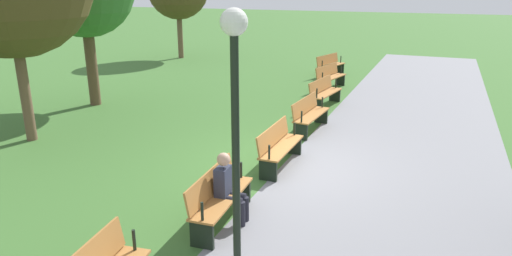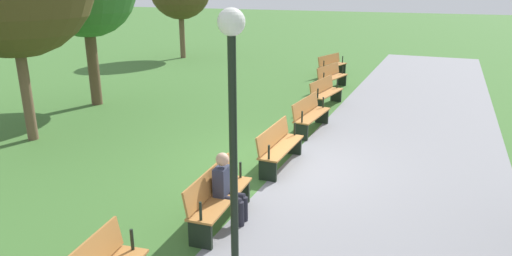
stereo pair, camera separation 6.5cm
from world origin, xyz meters
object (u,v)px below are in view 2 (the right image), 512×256
(bench_0, at_px, (332,65))
(bench_5, at_px, (218,195))
(bench_2, at_px, (325,92))
(lamp_post, at_px, (232,98))
(bench_4, at_px, (279,145))
(bench_1, at_px, (331,77))
(bench_3, at_px, (310,114))
(person_seated, at_px, (227,186))

(bench_0, distance_m, bench_5, 13.30)
(bench_2, height_order, lamp_post, lamp_post)
(bench_2, xyz_separation_m, bench_4, (5.33, 0.36, 0.00))
(bench_2, relative_size, bench_4, 1.03)
(bench_0, distance_m, bench_4, 10.65)
(bench_0, xyz_separation_m, bench_2, (5.23, 1.07, 0.00))
(bench_2, bearing_deg, bench_5, 9.70)
(bench_1, distance_m, bench_4, 8.00)
(bench_4, distance_m, lamp_post, 4.56)
(bench_3, height_order, lamp_post, lamp_post)
(bench_0, bearing_deg, bench_2, 27.15)
(bench_3, relative_size, lamp_post, 0.51)
(bench_2, distance_m, bench_3, 2.67)
(bench_4, bearing_deg, lamp_post, 12.00)
(bench_5, height_order, person_seated, person_seated)
(bench_0, bearing_deg, bench_4, 23.28)
(bench_0, xyz_separation_m, bench_4, (10.56, 1.44, 0.00))
(bench_2, height_order, person_seated, person_seated)
(bench_0, distance_m, person_seated, 13.23)
(bench_1, relative_size, bench_3, 1.02)
(bench_2, xyz_separation_m, lamp_post, (9.32, 1.21, 2.03))
(person_seated, bearing_deg, bench_0, -177.45)
(bench_1, bearing_deg, bench_3, 19.39)
(person_seated, bearing_deg, lamp_post, 25.84)
(bench_0, xyz_separation_m, bench_3, (7.89, 1.35, 0.00))
(bench_2, height_order, bench_3, same)
(bench_0, relative_size, bench_5, 1.02)
(person_seated, bearing_deg, bench_2, 179.06)
(bench_1, xyz_separation_m, bench_4, (7.96, 0.81, 0.00))
(lamp_post, bearing_deg, person_seated, -150.28)
(bench_1, xyz_separation_m, person_seated, (10.55, 0.86, 0.16))
(bench_2, bearing_deg, bench_3, 13.57)
(bench_5, xyz_separation_m, person_seated, (-0.08, 0.14, 0.16))
(bench_4, relative_size, person_seated, 1.46)
(bench_0, height_order, bench_1, same)
(bench_0, height_order, person_seated, person_seated)
(bench_5, bearing_deg, bench_4, 174.18)
(person_seated, relative_size, lamp_post, 0.34)
(bench_3, bearing_deg, bench_2, -170.31)
(bench_4, xyz_separation_m, bench_5, (2.67, -0.09, 0.00))
(bench_2, xyz_separation_m, bench_5, (8.00, 0.27, 0.00))
(bench_5, relative_size, lamp_post, 0.51)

